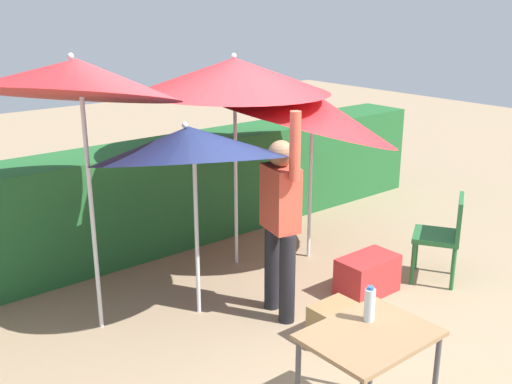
# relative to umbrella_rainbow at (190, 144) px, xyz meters

# --- Properties ---
(ground_plane) EXTENTS (24.00, 24.00, 0.00)m
(ground_plane) POSITION_rel_umbrella_rainbow_xyz_m (0.51, -0.54, -1.56)
(ground_plane) COLOR #9E8466
(hedge_row) EXTENTS (8.00, 0.70, 1.19)m
(hedge_row) POSITION_rel_umbrella_rainbow_xyz_m (0.51, 1.58, -0.96)
(hedge_row) COLOR #23602D
(hedge_row) RESTS_ON ground_plane
(umbrella_rainbow) EXTENTS (1.72, 1.69, 1.97)m
(umbrella_rainbow) POSITION_rel_umbrella_rainbow_xyz_m (0.00, 0.00, 0.00)
(umbrella_rainbow) COLOR silver
(umbrella_rainbow) RESTS_ON ground_plane
(umbrella_orange) EXTENTS (1.70, 1.66, 2.53)m
(umbrella_orange) POSITION_rel_umbrella_rainbow_xyz_m (-0.79, 0.33, 0.57)
(umbrella_orange) COLOR silver
(umbrella_orange) RESTS_ON ground_plane
(umbrella_yellow) EXTENTS (1.92, 1.92, 2.21)m
(umbrella_yellow) POSITION_rel_umbrella_rainbow_xyz_m (0.95, 0.63, 0.44)
(umbrella_yellow) COLOR silver
(umbrella_yellow) RESTS_ON ground_plane
(umbrella_navy) EXTENTS (2.01, 1.97, 2.11)m
(umbrella_navy) POSITION_rel_umbrella_rainbow_xyz_m (1.68, 0.30, 0.07)
(umbrella_navy) COLOR silver
(umbrella_navy) RESTS_ON ground_plane
(person_vendor) EXTENTS (0.30, 0.56, 1.88)m
(person_vendor) POSITION_rel_umbrella_rainbow_xyz_m (0.57, -0.51, -0.63)
(person_vendor) COLOR black
(person_vendor) RESTS_ON ground_plane
(chair_plastic) EXTENTS (0.61, 0.61, 0.89)m
(chair_plastic) POSITION_rel_umbrella_rainbow_xyz_m (2.28, -1.02, -1.05)
(chair_plastic) COLOR #236633
(chair_plastic) RESTS_ON ground_plane
(cooler_box) EXTENTS (0.59, 0.35, 0.37)m
(cooler_box) POSITION_rel_umbrella_rainbow_xyz_m (1.49, -0.74, -1.37)
(cooler_box) COLOR red
(cooler_box) RESTS_ON ground_plane
(crate_cardboard) EXTENTS (0.39, 0.34, 0.30)m
(crate_cardboard) POSITION_rel_umbrella_rainbow_xyz_m (0.65, -1.13, -1.41)
(crate_cardboard) COLOR #9E7A4C
(crate_cardboard) RESTS_ON ground_plane
(folding_table) EXTENTS (0.80, 0.60, 0.74)m
(folding_table) POSITION_rel_umbrella_rainbow_xyz_m (-0.04, -2.04, -0.91)
(folding_table) COLOR #4C4C51
(folding_table) RESTS_ON ground_plane
(bottle_water) EXTENTS (0.07, 0.07, 0.24)m
(bottle_water) POSITION_rel_umbrella_rainbow_xyz_m (0.07, -1.93, -0.71)
(bottle_water) COLOR silver
(bottle_water) RESTS_ON folding_table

